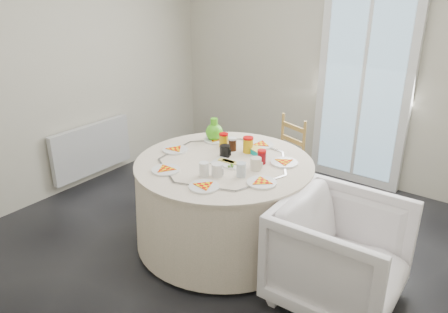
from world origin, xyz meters
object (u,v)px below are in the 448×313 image
Objects in this scene: table at (224,203)px; armchair at (340,253)px; wooden_chair at (281,153)px; green_pitcher at (214,128)px; radiator at (92,149)px.

armchair is at bearing -6.31° from table.
green_pitcher is (-0.32, -0.70, 0.40)m from wooden_chair.
table is at bearing -20.61° from green_pitcher.
wooden_chair is 1.00× the size of armchair.
radiator is at bearing -148.67° from green_pitcher.
table is 1.05m from wooden_chair.
radiator is 0.67× the size of table.
radiator is 1.19× the size of wooden_chair.
wooden_chair is 1.63m from armchair.
armchair reaches higher than radiator.
table is (1.90, -0.11, -0.01)m from radiator.
table is 1.78× the size of armchair.
armchair is at bearing -4.35° from radiator.
armchair is 1.60m from green_pitcher.
radiator is 3.00m from armchair.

